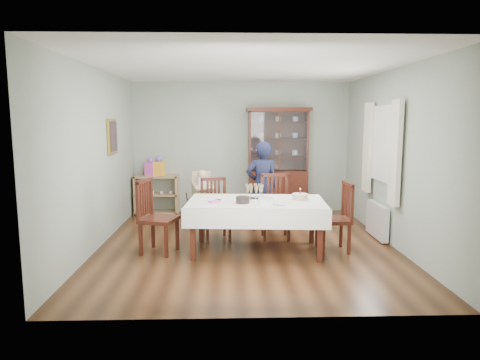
{
  "coord_description": "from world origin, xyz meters",
  "views": [
    {
      "loc": [
        -0.3,
        -6.46,
        1.93
      ],
      "look_at": [
        -0.09,
        0.2,
        0.99
      ],
      "focal_mm": 32.0,
      "sensor_mm": 36.0,
      "label": 1
    }
  ],
  "objects_px": {
    "gift_bag_pink": "(150,168)",
    "woman": "(262,186)",
    "high_chair": "(203,205)",
    "champagne_tray": "(255,194)",
    "sideboard": "(157,195)",
    "chair_far_left": "(216,221)",
    "chair_end_right": "(334,231)",
    "chair_far_right": "(275,220)",
    "birthday_cake": "(300,197)",
    "chair_end_left": "(158,231)",
    "gift_bag_orange": "(159,167)",
    "dining_table": "(256,226)",
    "china_cabinet": "(278,159)"
  },
  "relations": [
    {
      "from": "china_cabinet",
      "to": "woman",
      "type": "xyz_separation_m",
      "value": [
        -0.43,
        -1.33,
        -0.34
      ]
    },
    {
      "from": "chair_end_left",
      "to": "champagne_tray",
      "type": "height_order",
      "value": "chair_end_left"
    },
    {
      "from": "gift_bag_pink",
      "to": "champagne_tray",
      "type": "bearing_deg",
      "value": -51.41
    },
    {
      "from": "dining_table",
      "to": "high_chair",
      "type": "distance_m",
      "value": 1.67
    },
    {
      "from": "chair_end_left",
      "to": "gift_bag_pink",
      "type": "relative_size",
      "value": 2.88
    },
    {
      "from": "chair_far_right",
      "to": "high_chair",
      "type": "height_order",
      "value": "same"
    },
    {
      "from": "chair_end_left",
      "to": "chair_far_right",
      "type": "bearing_deg",
      "value": -52.05
    },
    {
      "from": "china_cabinet",
      "to": "gift_bag_pink",
      "type": "height_order",
      "value": "china_cabinet"
    },
    {
      "from": "champagne_tray",
      "to": "gift_bag_pink",
      "type": "height_order",
      "value": "gift_bag_pink"
    },
    {
      "from": "chair_far_right",
      "to": "chair_end_right",
      "type": "bearing_deg",
      "value": -42.82
    },
    {
      "from": "woman",
      "to": "chair_end_left",
      "type": "bearing_deg",
      "value": 30.52
    },
    {
      "from": "chair_far_right",
      "to": "birthday_cake",
      "type": "height_order",
      "value": "chair_far_right"
    },
    {
      "from": "chair_far_left",
      "to": "chair_end_right",
      "type": "relative_size",
      "value": 0.96
    },
    {
      "from": "sideboard",
      "to": "gift_bag_pink",
      "type": "xyz_separation_m",
      "value": [
        -0.11,
        -0.02,
        0.56
      ]
    },
    {
      "from": "chair_end_left",
      "to": "chair_far_left",
      "type": "bearing_deg",
      "value": -33.6
    },
    {
      "from": "dining_table",
      "to": "gift_bag_orange",
      "type": "height_order",
      "value": "gift_bag_orange"
    },
    {
      "from": "dining_table",
      "to": "sideboard",
      "type": "distance_m",
      "value": 3.23
    },
    {
      "from": "sideboard",
      "to": "gift_bag_pink",
      "type": "height_order",
      "value": "gift_bag_pink"
    },
    {
      "from": "gift_bag_pink",
      "to": "woman",
      "type": "bearing_deg",
      "value": -31.45
    },
    {
      "from": "woman",
      "to": "gift_bag_orange",
      "type": "height_order",
      "value": "woman"
    },
    {
      "from": "china_cabinet",
      "to": "chair_end_left",
      "type": "distance_m",
      "value": 3.42
    },
    {
      "from": "chair_end_right",
      "to": "chair_end_left",
      "type": "bearing_deg",
      "value": -93.14
    },
    {
      "from": "chair_end_left",
      "to": "birthday_cake",
      "type": "relative_size",
      "value": 4.09
    },
    {
      "from": "chair_far_right",
      "to": "woman",
      "type": "distance_m",
      "value": 0.76
    },
    {
      "from": "chair_end_left",
      "to": "gift_bag_orange",
      "type": "distance_m",
      "value": 2.73
    },
    {
      "from": "chair_end_right",
      "to": "gift_bag_orange",
      "type": "relative_size",
      "value": 2.51
    },
    {
      "from": "chair_end_left",
      "to": "champagne_tray",
      "type": "xyz_separation_m",
      "value": [
        1.42,
        0.14,
        0.51
      ]
    },
    {
      "from": "chair_far_left",
      "to": "chair_end_right",
      "type": "bearing_deg",
      "value": -35.92
    },
    {
      "from": "chair_far_right",
      "to": "chair_end_right",
      "type": "xyz_separation_m",
      "value": [
        0.79,
        -0.72,
        -0.01
      ]
    },
    {
      "from": "dining_table",
      "to": "high_chair",
      "type": "bearing_deg",
      "value": 120.91
    },
    {
      "from": "gift_bag_orange",
      "to": "champagne_tray",
      "type": "bearing_deg",
      "value": -53.99
    },
    {
      "from": "birthday_cake",
      "to": "high_chair",
      "type": "bearing_deg",
      "value": 136.34
    },
    {
      "from": "dining_table",
      "to": "high_chair",
      "type": "height_order",
      "value": "high_chair"
    },
    {
      "from": "chair_far_right",
      "to": "birthday_cake",
      "type": "distance_m",
      "value": 0.9
    },
    {
      "from": "sideboard",
      "to": "gift_bag_pink",
      "type": "bearing_deg",
      "value": -169.79
    },
    {
      "from": "high_chair",
      "to": "champagne_tray",
      "type": "xyz_separation_m",
      "value": [
        0.84,
        -1.3,
        0.42
      ]
    },
    {
      "from": "dining_table",
      "to": "gift_bag_orange",
      "type": "xyz_separation_m",
      "value": [
        -1.81,
        2.6,
        0.6
      ]
    },
    {
      "from": "dining_table",
      "to": "sideboard",
      "type": "xyz_separation_m",
      "value": [
        -1.88,
        2.62,
        0.02
      ]
    },
    {
      "from": "chair_end_right",
      "to": "birthday_cake",
      "type": "relative_size",
      "value": 3.89
    },
    {
      "from": "high_chair",
      "to": "china_cabinet",
      "type": "bearing_deg",
      "value": 22.18
    },
    {
      "from": "champagne_tray",
      "to": "gift_bag_pink",
      "type": "distance_m",
      "value": 3.17
    },
    {
      "from": "china_cabinet",
      "to": "high_chair",
      "type": "bearing_deg",
      "value": -141.74
    },
    {
      "from": "dining_table",
      "to": "sideboard",
      "type": "relative_size",
      "value": 2.31
    },
    {
      "from": "chair_far_left",
      "to": "gift_bag_pink",
      "type": "distance_m",
      "value": 2.46
    },
    {
      "from": "chair_end_right",
      "to": "woman",
      "type": "height_order",
      "value": "woman"
    },
    {
      "from": "chair_far_left",
      "to": "dining_table",
      "type": "bearing_deg",
      "value": -62.25
    },
    {
      "from": "china_cabinet",
      "to": "gift_bag_orange",
      "type": "xyz_separation_m",
      "value": [
        -2.44,
        0.0,
        -0.14
      ]
    },
    {
      "from": "chair_far_right",
      "to": "gift_bag_orange",
      "type": "xyz_separation_m",
      "value": [
        -2.18,
        1.91,
        0.67
      ]
    },
    {
      "from": "woman",
      "to": "high_chair",
      "type": "xyz_separation_m",
      "value": [
        -1.05,
        0.16,
        -0.37
      ]
    },
    {
      "from": "dining_table",
      "to": "gift_bag_pink",
      "type": "distance_m",
      "value": 3.33
    }
  ]
}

